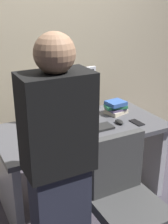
% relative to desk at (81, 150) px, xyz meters
% --- Properties ---
extents(ground_plane, '(9.00, 9.00, 0.00)m').
position_rel_desk_xyz_m(ground_plane, '(0.00, 0.00, -0.52)').
color(ground_plane, '#3D3842').
extents(wall_back, '(6.40, 0.10, 3.00)m').
position_rel_desk_xyz_m(wall_back, '(0.00, 0.77, 0.98)').
color(wall_back, tan).
rests_on(wall_back, ground).
extents(desk, '(1.46, 0.74, 0.75)m').
position_rel_desk_xyz_m(desk, '(0.00, 0.00, 0.00)').
color(desk, '#4C4C51').
rests_on(desk, ground).
extents(office_chair, '(0.52, 0.52, 0.94)m').
position_rel_desk_xyz_m(office_chair, '(-0.04, -0.75, -0.09)').
color(office_chair, black).
rests_on(office_chair, ground).
extents(person_at_desk, '(0.40, 0.24, 1.64)m').
position_rel_desk_xyz_m(person_at_desk, '(-0.49, -0.67, 0.32)').
color(person_at_desk, '#262838').
rests_on(person_at_desk, ground).
extents(monitor, '(0.54, 0.15, 0.46)m').
position_rel_desk_xyz_m(monitor, '(-0.01, 0.20, 0.49)').
color(monitor, silver).
rests_on(monitor, desk).
extents(keyboard, '(0.43, 0.13, 0.02)m').
position_rel_desk_xyz_m(keyboard, '(0.02, -0.12, 0.24)').
color(keyboard, '#262626').
rests_on(keyboard, desk).
extents(mouse, '(0.06, 0.10, 0.03)m').
position_rel_desk_xyz_m(mouse, '(0.32, -0.10, 0.25)').
color(mouse, black).
rests_on(mouse, desk).
extents(cup_near_keyboard, '(0.06, 0.06, 0.09)m').
position_rel_desk_xyz_m(cup_near_keyboard, '(-0.44, -0.09, 0.28)').
color(cup_near_keyboard, '#3372B2').
rests_on(cup_near_keyboard, desk).
extents(book_stack, '(0.23, 0.19, 0.12)m').
position_rel_desk_xyz_m(book_stack, '(0.43, 0.11, 0.29)').
color(book_stack, beige).
rests_on(book_stack, desk).
extents(cell_phone, '(0.08, 0.15, 0.01)m').
position_rel_desk_xyz_m(cell_phone, '(0.47, -0.17, 0.24)').
color(cell_phone, black).
rests_on(cell_phone, desk).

